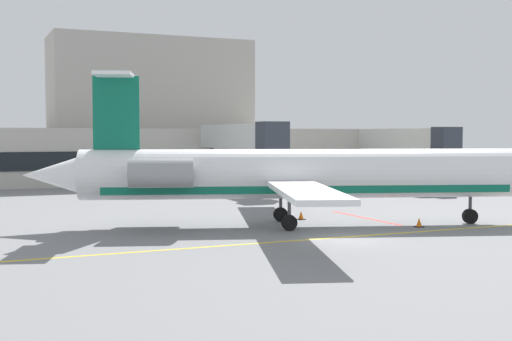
% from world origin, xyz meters
% --- Properties ---
extents(ground, '(120.00, 120.00, 0.11)m').
position_xyz_m(ground, '(0.00, 0.00, -0.05)').
color(ground, slate).
extents(terminal_building, '(62.71, 13.88, 16.69)m').
position_xyz_m(terminal_building, '(4.82, 47.23, 5.64)').
color(terminal_building, '#B7B2A8').
rests_on(terminal_building, ground).
extents(jet_bridge_west, '(2.40, 17.98, 6.51)m').
position_xyz_m(jet_bridge_west, '(6.96, 30.29, 5.11)').
color(jet_bridge_west, silver).
rests_on(jet_bridge_west, ground).
extents(jet_bridge_east, '(2.40, 16.27, 6.14)m').
position_xyz_m(jet_bridge_east, '(27.20, 31.17, 4.75)').
color(jet_bridge_east, silver).
rests_on(jet_bridge_east, ground).
extents(regional_jet, '(31.45, 24.82, 8.87)m').
position_xyz_m(regional_jet, '(0.44, 5.55, 3.06)').
color(regional_jet, white).
rests_on(regional_jet, ground).
extents(baggage_tug, '(3.82, 2.49, 2.17)m').
position_xyz_m(baggage_tug, '(20.45, 17.56, 0.99)').
color(baggage_tug, '#19389E').
rests_on(baggage_tug, ground).
extents(belt_loader, '(2.93, 3.80, 2.37)m').
position_xyz_m(belt_loader, '(20.17, 28.01, 1.05)').
color(belt_loader, '#E5B20C').
rests_on(belt_loader, ground).
extents(fuel_tank, '(6.96, 2.75, 2.78)m').
position_xyz_m(fuel_tank, '(10.94, 26.28, 1.54)').
color(fuel_tank, white).
rests_on(fuel_tank, ground).
extents(safety_cone_alpha, '(0.47, 0.47, 0.55)m').
position_xyz_m(safety_cone_alpha, '(1.97, 8.08, 0.25)').
color(safety_cone_alpha, orange).
rests_on(safety_cone_alpha, ground).
extents(safety_cone_bravo, '(0.47, 0.47, 0.55)m').
position_xyz_m(safety_cone_bravo, '(6.70, 2.22, 0.25)').
color(safety_cone_bravo, orange).
rests_on(safety_cone_bravo, ground).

